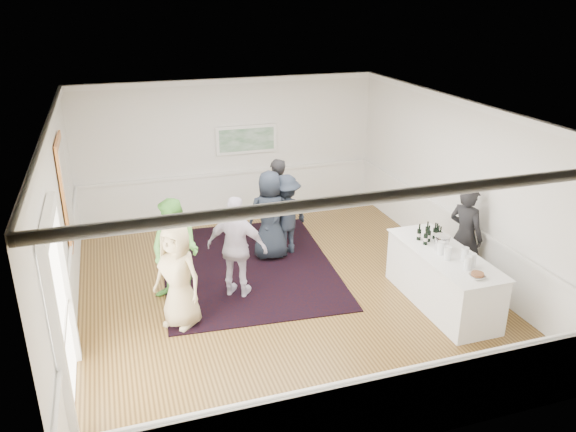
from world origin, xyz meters
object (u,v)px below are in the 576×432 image
object	(u,v)px
serving_table	(442,278)
ice_bucket	(442,243)
guest_green	(176,252)
guest_dark_a	(285,215)
guest_navy	(270,215)
guest_lilac	(237,248)
guest_dark_b	(277,200)
bartender	(465,236)
guest_tan	(178,276)
nut_bowl	(477,275)

from	to	relation	value
serving_table	ice_bucket	world-z (taller)	ice_bucket
serving_table	guest_green	xyz separation A→B (m)	(-4.22, 1.49, 0.43)
guest_dark_a	guest_navy	xyz separation A→B (m)	(-0.34, -0.08, 0.06)
guest_lilac	guest_dark_b	xyz separation A→B (m)	(1.34, 2.08, -0.01)
bartender	guest_dark_a	distance (m)	3.44
guest_dark_a	guest_lilac	bearing A→B (deg)	21.44
guest_lilac	guest_dark_b	distance (m)	2.47
bartender	guest_tan	size ratio (longest dim) A/B	1.08
guest_lilac	guest_navy	world-z (taller)	guest_lilac
serving_table	guest_dark_b	size ratio (longest dim) A/B	1.33
guest_navy	nut_bowl	bearing A→B (deg)	128.64
guest_tan	nut_bowl	world-z (taller)	guest_tan
serving_table	guest_lilac	xyz separation A→B (m)	(-3.20, 1.37, 0.42)
serving_table	guest_tan	size ratio (longest dim) A/B	1.39
guest_dark_a	nut_bowl	world-z (taller)	guest_dark_a
guest_tan	guest_navy	xyz separation A→B (m)	(2.05, 1.92, 0.04)
bartender	guest_dark_b	xyz separation A→B (m)	(-2.63, 2.89, -0.03)
serving_table	guest_tan	bearing A→B (deg)	170.25
guest_green	guest_dark_a	world-z (taller)	guest_green
guest_tan	guest_dark_b	bearing A→B (deg)	93.35
bartender	guest_dark_b	bearing A→B (deg)	21.88
guest_dark_a	guest_dark_b	bearing A→B (deg)	-118.14
guest_dark_b	guest_lilac	bearing A→B (deg)	40.14
guest_navy	ice_bucket	size ratio (longest dim) A/B	6.91
guest_tan	ice_bucket	distance (m)	4.35
guest_tan	guest_lilac	bearing A→B (deg)	75.43
nut_bowl	serving_table	bearing A→B (deg)	88.16
bartender	serving_table	bearing A→B (deg)	105.64
serving_table	guest_dark_a	distance (m)	3.35
guest_dark_b	ice_bucket	world-z (taller)	guest_dark_b
guest_dark_b	nut_bowl	xyz separation A→B (m)	(1.83, -4.36, 0.11)
guest_dark_a	guest_green	bearing A→B (deg)	3.21
bartender	guest_navy	xyz separation A→B (m)	(-3.01, 2.09, -0.03)
guest_green	nut_bowl	size ratio (longest dim) A/B	7.69
guest_green	guest_navy	distance (m)	2.30
guest_navy	nut_bowl	world-z (taller)	guest_navy
serving_table	ice_bucket	size ratio (longest dim) A/B	9.21
guest_navy	guest_dark_a	bearing A→B (deg)	-160.51
serving_table	bartender	distance (m)	1.06
guest_tan	guest_dark_b	distance (m)	3.65
guest_green	guest_dark_a	distance (m)	2.63
guest_dark_a	nut_bowl	bearing A→B (deg)	92.36
guest_tan	guest_dark_a	xyz separation A→B (m)	(2.39, 1.99, -0.03)
serving_table	guest_lilac	distance (m)	3.51
serving_table	guest_lilac	size ratio (longest dim) A/B	1.31
guest_tan	ice_bucket	world-z (taller)	guest_tan
guest_tan	guest_green	bearing A→B (deg)	130.10
ice_bucket	nut_bowl	bearing A→B (deg)	-92.09
guest_green	guest_dark_a	xyz separation A→B (m)	(2.32, 1.24, -0.09)
ice_bucket	guest_lilac	bearing A→B (deg)	158.86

